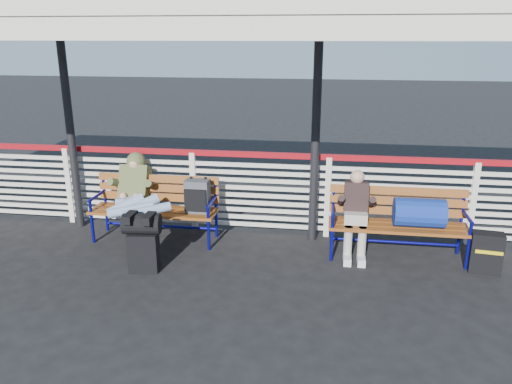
% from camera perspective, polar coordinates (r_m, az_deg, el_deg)
% --- Properties ---
extents(ground, '(60.00, 60.00, 0.00)m').
position_cam_1_polar(ground, '(6.12, -11.73, -10.59)').
color(ground, black).
rests_on(ground, ground).
extents(fence, '(12.08, 0.08, 1.24)m').
position_cam_1_polar(fence, '(7.55, -7.15, 0.52)').
color(fence, silver).
rests_on(fence, ground).
extents(canopy, '(12.60, 3.60, 3.16)m').
position_cam_1_polar(canopy, '(6.24, -10.68, 19.00)').
color(canopy, silver).
rests_on(canopy, ground).
extents(luggage_stack, '(0.48, 0.31, 0.76)m').
position_cam_1_polar(luggage_stack, '(6.37, -12.80, -5.39)').
color(luggage_stack, black).
rests_on(luggage_stack, ground).
extents(bench_left, '(1.80, 0.56, 0.93)m').
position_cam_1_polar(bench_left, '(7.21, -9.94, -0.94)').
color(bench_left, brown).
rests_on(bench_left, ground).
extents(bench_right, '(1.80, 0.56, 0.92)m').
position_cam_1_polar(bench_right, '(6.81, 17.18, -2.47)').
color(bench_right, brown).
rests_on(bench_right, ground).
extents(traveler_man, '(0.94, 1.63, 0.77)m').
position_cam_1_polar(traveler_man, '(7.00, -13.59, -1.03)').
color(traveler_man, '#99A9CE').
rests_on(traveler_man, ground).
extents(companion_person, '(0.32, 0.66, 1.15)m').
position_cam_1_polar(companion_person, '(6.74, 11.33, -2.35)').
color(companion_person, '#ADA69D').
rests_on(companion_person, ground).
extents(suitcase_side, '(0.40, 0.27, 0.52)m').
position_cam_1_polar(suitcase_side, '(6.87, 24.79, -6.31)').
color(suitcase_side, black).
rests_on(suitcase_side, ground).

